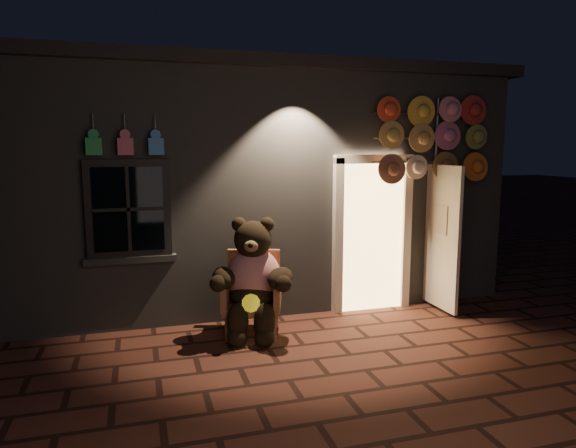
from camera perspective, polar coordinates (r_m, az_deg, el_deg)
name	(u,v)px	position (r m, az deg, el deg)	size (l,w,h in m)	color
ground	(315,359)	(5.80, 3.02, -14.75)	(60.00, 60.00, 0.00)	#582D21
shop_building	(242,179)	(9.20, -5.19, 5.05)	(7.30, 5.95, 3.51)	slate
wicker_armchair	(253,293)	(6.43, -3.94, -7.62)	(0.84, 0.80, 1.01)	#A2623E
teddy_bear	(253,279)	(6.26, -3.93, -6.11)	(1.03, 0.94, 1.48)	red
hat_rack	(433,140)	(7.43, 15.86, 8.98)	(1.72, 0.22, 2.99)	#59595E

